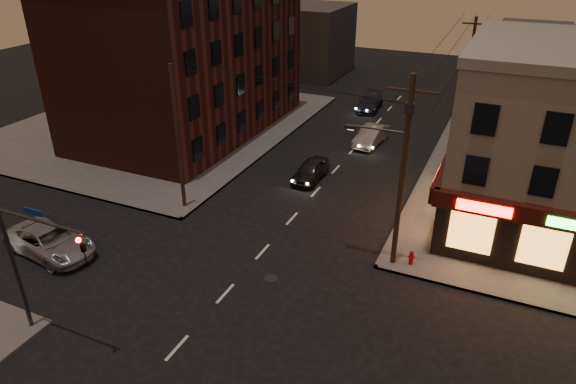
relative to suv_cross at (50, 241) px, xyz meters
The scene contains 15 objects.
ground 10.50m from the suv_cross, ahead, with size 120.00×120.00×0.00m, color black.
sidewalk_nw 21.23m from the suv_cross, 110.88° to the left, with size 24.00×28.00×0.15m, color #514F4C.
brick_apartment 21.08m from the suv_cross, 101.58° to the left, with size 12.00×20.00×13.00m, color #411A15.
bg_building_ne_a 45.96m from the suv_cross, 57.82° to the left, with size 10.00×12.00×7.00m, color #3F3D3A.
bg_building_nw 43.03m from the suv_cross, 93.43° to the left, with size 9.00×10.00×8.00m, color #3F3D3A.
bg_building_ne_b 57.44m from the suv_cross, 66.99° to the left, with size 8.00×8.00×6.00m, color #3F3D3A.
utility_pole_main 19.03m from the suv_cross, 21.17° to the left, with size 4.20×0.44×10.00m.
utility_pole_far 37.28m from the suv_cross, 62.30° to the left, with size 0.26×0.26×9.00m, color #382619.
utility_pole_west 9.06m from the suv_cross, 63.62° to the left, with size 0.24×0.24×9.00m, color #382619.
traffic_signal 7.61m from the suv_cross, 44.44° to the right, with size 4.49×0.32×6.47m.
suv_cross is the anchor object (origin of this frame).
sedan_near 17.27m from the suv_cross, 57.13° to the left, with size 1.66×4.12×1.40m, color black.
sedan_mid 25.44m from the suv_cross, 63.47° to the left, with size 1.59×4.55×1.50m, color gray.
sedan_far 32.93m from the suv_cross, 74.75° to the left, with size 1.96×4.82×1.40m, color black.
fire_hydrant 19.39m from the suv_cross, 20.63° to the left, with size 0.36×0.36×0.79m.
Camera 1 is at (11.00, -16.94, 15.72)m, focal length 32.00 mm.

